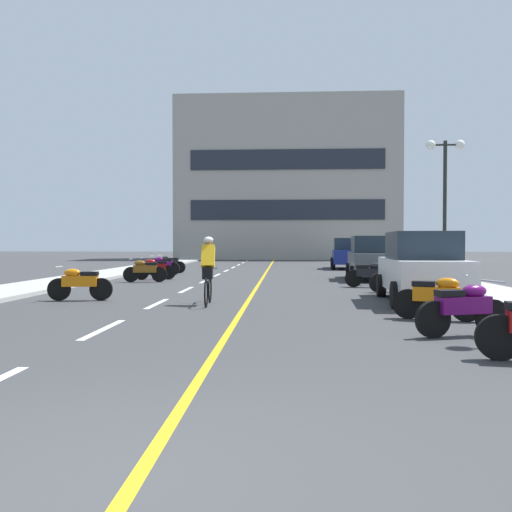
{
  "coord_description": "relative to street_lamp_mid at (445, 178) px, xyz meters",
  "views": [
    {
      "loc": [
        1.21,
        -3.28,
        1.53
      ],
      "look_at": [
        0.12,
        17.0,
        1.04
      ],
      "focal_mm": 37.54,
      "sensor_mm": 36.0,
      "label": 1
    }
  ],
  "objects": [
    {
      "name": "motorcycle_2",
      "position": [
        -3.11,
        -10.16,
        -3.54
      ],
      "size": [
        1.64,
        0.8,
        0.92
      ],
      "color": "black",
      "rests_on": "ground"
    },
    {
      "name": "lane_dash_4",
      "position": [
        -9.34,
        0.39,
        -4.01
      ],
      "size": [
        0.14,
        2.2,
        0.01
      ],
      "primitive_type": "cube",
      "color": "silver",
      "rests_on": "ground"
    },
    {
      "name": "lane_dash_8",
      "position": [
        -9.34,
        16.39,
        -4.01
      ],
      "size": [
        0.14,
        2.2,
        0.01
      ],
      "primitive_type": "cube",
      "color": "silver",
      "rests_on": "ground"
    },
    {
      "name": "curb_right",
      "position": [
        -0.14,
        6.39,
        -3.95
      ],
      "size": [
        2.4,
        72.0,
        0.12
      ],
      "primitive_type": "cube",
      "color": "#A8A8A3",
      "rests_on": "ground"
    },
    {
      "name": "lane_dash_7",
      "position": [
        -9.34,
        12.39,
        -4.01
      ],
      "size": [
        0.14,
        2.2,
        0.01
      ],
      "primitive_type": "cube",
      "color": "silver",
      "rests_on": "ground"
    },
    {
      "name": "lane_dash_5",
      "position": [
        -9.34,
        4.39,
        -4.01
      ],
      "size": [
        0.14,
        2.2,
        0.01
      ],
      "primitive_type": "cube",
      "color": "silver",
      "rests_on": "ground"
    },
    {
      "name": "motorcycle_5",
      "position": [
        -3.19,
        -2.32,
        -3.54
      ],
      "size": [
        1.69,
        0.62,
        0.92
      ],
      "color": "black",
      "rests_on": "ground"
    },
    {
      "name": "lane_dash_1",
      "position": [
        -9.34,
        -11.61,
        -4.01
      ],
      "size": [
        0.14,
        2.2,
        0.01
      ],
      "primitive_type": "cube",
      "color": "silver",
      "rests_on": "ground"
    },
    {
      "name": "office_building",
      "position": [
        -5.93,
        30.73,
        3.52
      ],
      "size": [
        20.77,
        6.79,
        15.06
      ],
      "color": "#9E998E",
      "rests_on": "ground"
    },
    {
      "name": "parked_car_far",
      "position": [
        -2.42,
        11.01,
        -3.09
      ],
      "size": [
        2.15,
        4.31,
        1.82
      ],
      "color": "black",
      "rests_on": "ground"
    },
    {
      "name": "motorcycle_7",
      "position": [
        -11.55,
        1.16,
        -3.54
      ],
      "size": [
        1.68,
        0.64,
        0.92
      ],
      "color": "black",
      "rests_on": "ground"
    },
    {
      "name": "cyclist_rider",
      "position": [
        -8.03,
        -7.73,
        -3.12
      ],
      "size": [
        0.42,
        1.77,
        1.71
      ],
      "color": "black",
      "rests_on": "ground"
    },
    {
      "name": "motorcycle_9",
      "position": [
        -12.03,
        6.13,
        -3.54
      ],
      "size": [
        1.7,
        0.6,
        0.92
      ],
      "color": "black",
      "rests_on": "ground"
    },
    {
      "name": "ground_plane",
      "position": [
        -7.34,
        3.39,
        -4.01
      ],
      "size": [
        140.0,
        140.0,
        0.0
      ],
      "primitive_type": "plane",
      "color": "#38383A"
    },
    {
      "name": "lane_dash_10",
      "position": [
        -9.34,
        24.39,
        -4.01
      ],
      "size": [
        0.14,
        2.2,
        0.01
      ],
      "primitive_type": "cube",
      "color": "silver",
      "rests_on": "ground"
    },
    {
      "name": "lane_dash_11",
      "position": [
        -9.34,
        28.39,
        -4.01
      ],
      "size": [
        0.14,
        2.2,
        0.01
      ],
      "primitive_type": "cube",
      "color": "silver",
      "rests_on": "ground"
    },
    {
      "name": "motorcycle_4",
      "position": [
        -2.7,
        -4.08,
        -3.54
      ],
      "size": [
        1.66,
        0.73,
        0.92
      ],
      "color": "black",
      "rests_on": "ground"
    },
    {
      "name": "motorcycle_3",
      "position": [
        -11.57,
        -6.99,
        -3.54
      ],
      "size": [
        1.7,
        0.6,
        0.92
      ],
      "color": "black",
      "rests_on": "ground"
    },
    {
      "name": "street_lamp_mid",
      "position": [
        0.0,
        0.0,
        0.0
      ],
      "size": [
        1.46,
        0.36,
        5.35
      ],
      "color": "black",
      "rests_on": "curb_right"
    },
    {
      "name": "lane_dash_9",
      "position": [
        -9.34,
        20.39,
        -4.01
      ],
      "size": [
        0.14,
        2.2,
        0.01
      ],
      "primitive_type": "cube",
      "color": "silver",
      "rests_on": "ground"
    },
    {
      "name": "curb_left",
      "position": [
        -14.54,
        6.39,
        -3.95
      ],
      "size": [
        2.4,
        72.0,
        0.12
      ],
      "primitive_type": "cube",
      "color": "#A8A8A3",
      "rests_on": "ground"
    },
    {
      "name": "motorcycle_6",
      "position": [
        -11.6,
        -0.28,
        -3.54
      ],
      "size": [
        1.7,
        0.6,
        0.92
      ],
      "color": "black",
      "rests_on": "ground"
    },
    {
      "name": "parked_car_mid",
      "position": [
        -2.52,
        1.61,
        -3.09
      ],
      "size": [
        2.11,
        4.29,
        1.82
      ],
      "color": "black",
      "rests_on": "ground"
    },
    {
      "name": "lane_dash_6",
      "position": [
        -9.34,
        8.39,
        -4.01
      ],
      "size": [
        0.14,
        2.2,
        0.01
      ],
      "primitive_type": "cube",
      "color": "silver",
      "rests_on": "ground"
    },
    {
      "name": "lane_dash_3",
      "position": [
        -9.34,
        -3.61,
        -4.01
      ],
      "size": [
        0.14,
        2.2,
        0.01
      ],
      "primitive_type": "cube",
      "color": "silver",
      "rests_on": "ground"
    },
    {
      "name": "motorcycle_1",
      "position": [
        -3.21,
        -12.01,
        -3.54
      ],
      "size": [
        1.66,
        0.74,
        0.92
      ],
      "color": "black",
      "rests_on": "ground"
    },
    {
      "name": "lane_dash_2",
      "position": [
        -9.34,
        -7.61,
        -4.01
      ],
      "size": [
        0.14,
        2.2,
        0.01
      ],
      "primitive_type": "cube",
      "color": "silver",
      "rests_on": "ground"
    },
    {
      "name": "centre_line_yellow",
      "position": [
        -7.09,
        6.39,
        -4.01
      ],
      "size": [
        0.12,
        66.0,
        0.01
      ],
      "primitive_type": "cube",
      "color": "gold",
      "rests_on": "ground"
    },
    {
      "name": "parked_car_near",
      "position": [
        -2.61,
        -6.93,
        -3.09
      ],
      "size": [
        2.1,
        4.29,
        1.82
      ],
      "color": "black",
      "rests_on": "ground"
    },
    {
      "name": "motorcycle_8",
      "position": [
        -11.98,
        4.44,
        -3.54
      ],
      "size": [
        1.7,
        0.6,
        0.92
      ],
      "color": "black",
      "rests_on": "ground"
    }
  ]
}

